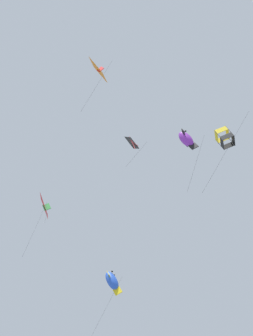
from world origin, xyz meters
name	(u,v)px	position (x,y,z in m)	size (l,w,h in m)	color
kite_fish_highest	(112,281)	(-5.68, 3.06, 30.50)	(3.53, 2.70, 7.12)	blue
kite_box_near_left	(225,138)	(10.12, 5.06, 33.86)	(3.96, 3.68, 7.83)	yellow
kite_fish_upper_right	(186,139)	(10.09, 1.49, 31.74)	(2.22, 1.57, 6.81)	purple
kite_delta_low_drifter	(99,70)	(8.84, -4.91, 38.40)	(2.40, 2.18, 7.78)	orange
kite_diamond_mid_left	(132,143)	(5.75, -0.54, 35.17)	(1.59, 1.73, 5.12)	black
kite_delta_far_centre	(45,206)	(-8.84, -3.37, 39.71)	(3.07, 2.23, 7.55)	red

